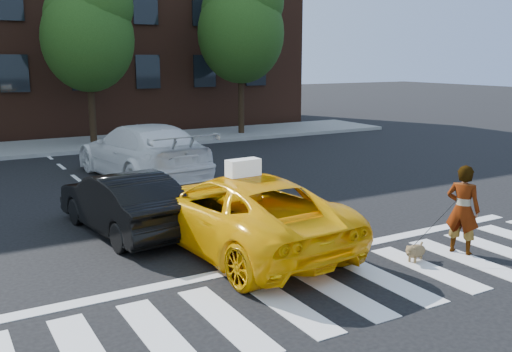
# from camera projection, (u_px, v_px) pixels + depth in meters

# --- Properties ---
(ground) EXTENTS (120.00, 120.00, 0.00)m
(ground) POSITION_uv_depth(u_px,v_px,m) (337.00, 291.00, 9.13)
(ground) COLOR black
(ground) RESTS_ON ground
(crosswalk) EXTENTS (13.00, 2.40, 0.01)m
(crosswalk) POSITION_uv_depth(u_px,v_px,m) (337.00, 291.00, 9.13)
(crosswalk) COLOR silver
(crosswalk) RESTS_ON ground
(stop_line) EXTENTS (12.00, 0.30, 0.01)m
(stop_line) POSITION_uv_depth(u_px,v_px,m) (283.00, 261.00, 10.48)
(stop_line) COLOR silver
(stop_line) RESTS_ON ground
(sidewalk_far) EXTENTS (30.00, 4.00, 0.15)m
(sidewalk_far) POSITION_uv_depth(u_px,v_px,m) (79.00, 145.00, 23.95)
(sidewalk_far) COLOR slate
(sidewalk_far) RESTS_ON ground
(building) EXTENTS (26.00, 10.00, 12.00)m
(building) POSITION_uv_depth(u_px,v_px,m) (37.00, 11.00, 29.10)
(building) COLOR #452518
(building) RESTS_ON ground
(tree_mid) EXTENTS (3.69, 3.69, 7.10)m
(tree_mid) POSITION_uv_depth(u_px,v_px,m) (88.00, 27.00, 22.81)
(tree_mid) COLOR black
(tree_mid) RESTS_ON ground
(tree_right) EXTENTS (4.00, 4.00, 7.70)m
(tree_right) POSITION_uv_depth(u_px,v_px,m) (241.00, 22.00, 26.15)
(tree_right) COLOR black
(tree_right) RESTS_ON ground
(taxi) EXTENTS (2.82, 5.47, 1.48)m
(taxi) POSITION_uv_depth(u_px,v_px,m) (238.00, 211.00, 11.09)
(taxi) COLOR #FFB405
(taxi) RESTS_ON ground
(black_sedan) EXTENTS (1.87, 4.16, 1.32)m
(black_sedan) POSITION_uv_depth(u_px,v_px,m) (123.00, 202.00, 12.08)
(black_sedan) COLOR black
(black_sedan) RESTS_ON ground
(white_suv) EXTENTS (2.97, 6.09, 1.71)m
(white_suv) POSITION_uv_depth(u_px,v_px,m) (142.00, 151.00, 17.47)
(white_suv) COLOR white
(white_suv) RESTS_ON ground
(woman) EXTENTS (0.63, 0.74, 1.72)m
(woman) POSITION_uv_depth(u_px,v_px,m) (463.00, 210.00, 10.74)
(woman) COLOR #999999
(woman) RESTS_ON ground
(dog) EXTENTS (0.60, 0.38, 0.35)m
(dog) POSITION_uv_depth(u_px,v_px,m) (415.00, 251.00, 10.40)
(dog) COLOR olive
(dog) RESTS_ON ground
(taxi_sign) EXTENTS (0.67, 0.32, 0.32)m
(taxi_sign) POSITION_uv_depth(u_px,v_px,m) (243.00, 168.00, 10.73)
(taxi_sign) COLOR white
(taxi_sign) RESTS_ON taxi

